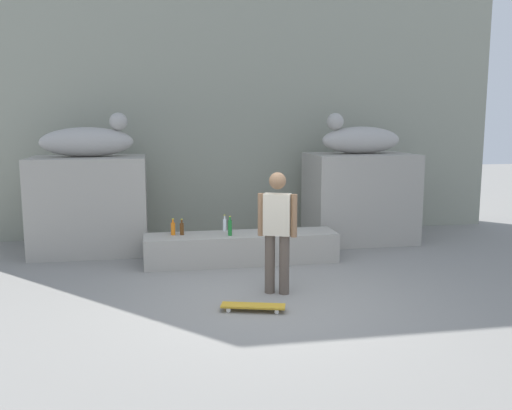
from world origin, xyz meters
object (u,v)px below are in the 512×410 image
object	(u,v)px
statue_reclining_right	(359,139)
bottle_clear	(225,224)
statue_reclining_left	(89,141)
skateboard	(253,306)
bottle_green	(230,227)
bottle_brown	(182,228)
skater	(277,227)
bottle_orange	(173,228)

from	to	relation	value
statue_reclining_right	bottle_clear	size ratio (longest dim) A/B	5.86
statue_reclining_left	skateboard	world-z (taller)	statue_reclining_left
bottle_green	bottle_clear	size ratio (longest dim) A/B	1.16
skateboard	bottle_clear	world-z (taller)	bottle_clear
skateboard	bottle_brown	size ratio (longest dim) A/B	3.09
statue_reclining_left	skater	bearing A→B (deg)	-53.50
bottle_orange	statue_reclining_left	bearing A→B (deg)	140.23
bottle_brown	bottle_clear	bearing A→B (deg)	14.26
bottle_green	skater	bearing A→B (deg)	-75.25
skateboard	bottle_brown	xyz separation A→B (m)	(-0.75, 2.46, 0.53)
bottle_green	bottle_orange	bearing A→B (deg)	166.62
statue_reclining_right	bottle_green	world-z (taller)	statue_reclining_right
bottle_orange	statue_reclining_right	bearing A→B (deg)	17.60
skateboard	bottle_green	distance (m)	2.33
statue_reclining_right	bottle_brown	xyz separation A→B (m)	(-3.48, -1.17, -1.40)
bottle_brown	bottle_green	bearing A→B (deg)	-14.45
skateboard	skater	bearing A→B (deg)	-108.73
statue_reclining_left	skater	xyz separation A→B (m)	(2.73, -2.99, -1.08)
bottle_brown	bottle_green	distance (m)	0.80
skater	bottle_clear	world-z (taller)	skater
statue_reclining_right	bottle_brown	world-z (taller)	statue_reclining_right
skateboard	statue_reclining_right	bearing A→B (deg)	-110.99
statue_reclining_right	bottle_brown	bearing A→B (deg)	13.55
bottle_brown	bottle_clear	size ratio (longest dim) A/B	0.95
bottle_brown	bottle_orange	distance (m)	0.14
bottle_brown	bottle_orange	world-z (taller)	bottle_orange
statue_reclining_left	skater	distance (m)	4.19
bottle_orange	skater	bearing A→B (deg)	-53.87
bottle_green	bottle_brown	bearing A→B (deg)	165.55
statue_reclining_left	bottle_orange	bearing A→B (deg)	-45.66
bottle_clear	bottle_green	bearing A→B (deg)	-84.26
bottle_green	bottle_orange	world-z (taller)	bottle_green
bottle_brown	skateboard	bearing A→B (deg)	-73.15
statue_reclining_right	skater	distance (m)	3.91
bottle_clear	bottle_brown	bearing A→B (deg)	-165.74
skateboard	bottle_orange	world-z (taller)	bottle_orange
bottle_green	bottle_orange	xyz separation A→B (m)	(-0.91, 0.22, -0.02)
statue_reclining_right	skateboard	bearing A→B (deg)	47.97
statue_reclining_right	bottle_orange	size ratio (longest dim) A/B	5.99
bottle_brown	bottle_green	size ratio (longest dim) A/B	0.82
bottle_green	bottle_orange	size ratio (longest dim) A/B	1.18
statue_reclining_right	bottle_green	size ratio (longest dim) A/B	5.06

